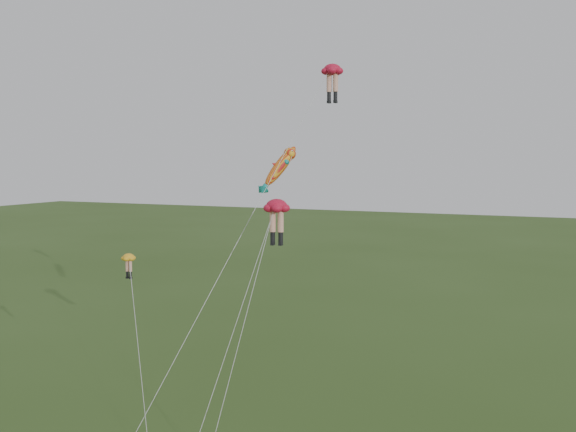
% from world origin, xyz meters
% --- Properties ---
extents(legs_kite_red_high, '(7.28, 14.08, 21.13)m').
position_xyz_m(legs_kite_red_high, '(3.63, 10.76, 20.24)').
color(legs_kite_red_high, red).
rests_on(legs_kite_red_high, ground).
extents(legs_kite_red_mid, '(2.27, 6.26, 12.78)m').
position_xyz_m(legs_kite_red_mid, '(3.42, 2.79, 12.05)').
color(legs_kite_red_mid, red).
rests_on(legs_kite_red_mid, ground).
extents(legs_kite_yellow, '(3.19, 2.75, 9.64)m').
position_xyz_m(legs_kite_yellow, '(-4.41, 0.13, 8.72)').
color(legs_kite_yellow, yellow).
rests_on(legs_kite_yellow, ground).
extents(fish_kite, '(2.64, 14.42, 16.08)m').
position_xyz_m(fish_kite, '(0.09, 10.74, 14.39)').
color(fish_kite, yellow).
rests_on(fish_kite, ground).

